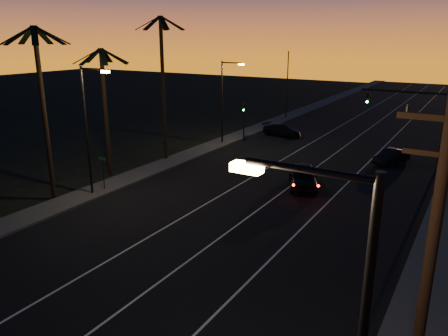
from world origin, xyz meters
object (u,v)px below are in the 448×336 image
Objects in this scene: utility_pole at (427,280)px; signal_mast at (415,110)px; lead_car at (303,176)px; right_car at (392,157)px; cross_car at (282,130)px.

signal_mast is at bearing 98.47° from utility_pole.
lead_car is (-10.29, 19.32, -4.47)m from utility_pole.
utility_pole is 30.13m from right_car.
utility_pole is 30.33m from signal_mast.
lead_car is 10.86m from right_car.
signal_mast reaches higher than lead_car.
cross_car is at bearing 118.79° from lead_car.
lead_car is (-5.83, -10.67, -3.93)m from signal_mast.
utility_pole is at bearing -81.53° from signal_mast.
utility_pole is 22.34m from lead_car.
signal_mast is 15.48m from cross_car.
cross_car is at bearing 157.37° from right_car.
utility_pole is at bearing -78.78° from right_car.
right_car is 0.87× the size of cross_car.
cross_car is (-18.67, 34.57, -4.64)m from utility_pole.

